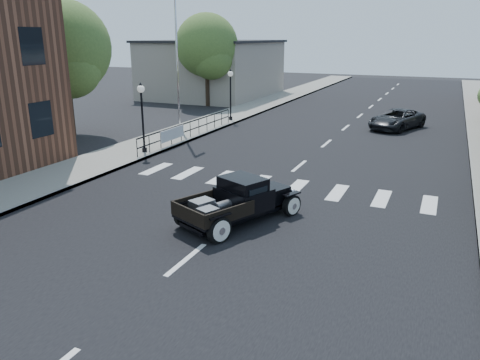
% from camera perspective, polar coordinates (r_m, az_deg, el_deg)
% --- Properties ---
extents(ground, '(120.00, 120.00, 0.00)m').
position_cam_1_polar(ground, '(14.90, -0.72, -4.95)').
color(ground, black).
rests_on(ground, ground).
extents(road, '(14.00, 80.00, 0.02)m').
position_cam_1_polar(road, '(28.69, 11.94, 5.56)').
color(road, black).
rests_on(road, ground).
extents(road_markings, '(12.00, 60.00, 0.06)m').
position_cam_1_polar(road_markings, '(23.93, 9.33, 3.40)').
color(road_markings, silver).
rests_on(road_markings, ground).
extents(sidewalk_left, '(3.00, 80.00, 0.15)m').
position_cam_1_polar(sidewalk_left, '(31.51, -3.41, 7.04)').
color(sidewalk_left, gray).
rests_on(sidewalk_left, ground).
extents(low_building_left, '(10.00, 12.00, 5.00)m').
position_cam_1_polar(low_building_left, '(45.65, -3.25, 13.26)').
color(low_building_left, '#A49989').
rests_on(low_building_left, ground).
extents(railing, '(0.08, 10.00, 1.00)m').
position_cam_1_polar(railing, '(26.52, -6.09, 6.31)').
color(railing, black).
rests_on(railing, sidewalk_left).
extents(banner, '(0.04, 2.20, 0.60)m').
position_cam_1_polar(banner, '(24.84, -8.21, 5.02)').
color(banner, silver).
rests_on(banner, sidewalk_left).
extents(lamp_post_b, '(0.36, 0.36, 3.35)m').
position_cam_1_polar(lamp_post_b, '(23.17, -11.79, 7.43)').
color(lamp_post_b, black).
rests_on(lamp_post_b, sidewalk_left).
extents(lamp_post_c, '(0.36, 0.36, 3.35)m').
position_cam_1_polar(lamp_post_c, '(31.74, -1.16, 10.34)').
color(lamp_post_c, black).
rests_on(lamp_post_c, sidewalk_left).
extents(flagpole, '(0.12, 0.12, 12.76)m').
position_cam_1_polar(flagpole, '(28.76, -7.86, 18.87)').
color(flagpole, silver).
rests_on(flagpole, sidewalk_left).
extents(big_tree_near, '(5.16, 5.16, 7.58)m').
position_cam_1_polar(big_tree_near, '(28.57, -20.42, 12.49)').
color(big_tree_near, '#446029').
rests_on(big_tree_near, ground).
extents(big_tree_far, '(5.03, 5.03, 7.39)m').
position_cam_1_polar(big_tree_far, '(39.12, -4.05, 14.35)').
color(big_tree_far, '#446029').
rests_on(big_tree_far, ground).
extents(hotrod_pickup, '(3.49, 4.63, 1.45)m').
position_cam_1_polar(hotrod_pickup, '(14.54, -0.20, -2.46)').
color(hotrod_pickup, black).
rests_on(hotrod_pickup, ground).
extents(second_car, '(3.48, 4.84, 1.22)m').
position_cam_1_polar(second_car, '(30.94, 18.57, 7.00)').
color(second_car, black).
rests_on(second_car, ground).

